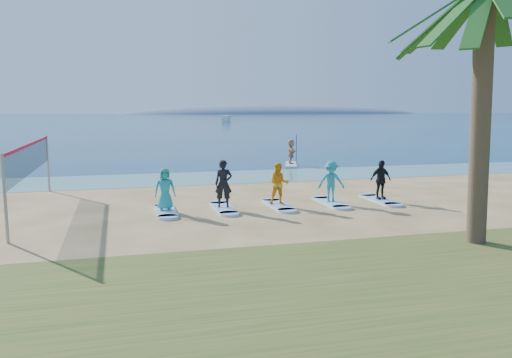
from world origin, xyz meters
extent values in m
plane|color=tan|center=(0.00, 0.00, 0.00)|extent=(600.00, 600.00, 0.00)
plane|color=teal|center=(0.00, 10.50, 0.01)|extent=(600.00, 600.00, 0.00)
plane|color=navy|center=(0.00, 160.00, 0.01)|extent=(600.00, 600.00, 0.00)
ellipsoid|color=slate|center=(95.00, 300.00, 0.00)|extent=(220.00, 56.00, 18.00)
cylinder|color=gray|center=(-6.64, -0.96, 1.25)|extent=(0.09, 0.09, 2.50)
cylinder|color=gray|center=(-6.76, 8.04, 1.25)|extent=(0.09, 0.09, 2.50)
cube|color=black|center=(-6.70, 3.54, 1.90)|extent=(0.15, 9.00, 1.00)
cube|color=#B7132B|center=(-6.70, 3.54, 2.42)|extent=(0.18, 9.00, 0.10)
cylinder|color=brown|center=(5.74, -4.33, 3.44)|extent=(0.52, 0.52, 6.88)
cube|color=silver|center=(6.99, 14.87, 0.06)|extent=(1.63, 3.07, 0.12)
imported|color=tan|center=(6.99, 14.87, 0.90)|extent=(0.79, 1.52, 1.57)
cube|color=silver|center=(22.69, 114.30, 0.00)|extent=(3.28, 5.55, 1.70)
cube|color=#9ECAF5|center=(-2.09, 2.10, 0.04)|extent=(0.70, 2.20, 0.09)
imported|color=teal|center=(-2.09, 2.10, 0.85)|extent=(0.75, 0.50, 1.51)
cube|color=#9ECAF5|center=(0.04, 2.10, 0.04)|extent=(0.70, 2.20, 0.09)
imported|color=black|center=(0.04, 2.10, 0.96)|extent=(0.71, 0.54, 1.74)
cube|color=#9ECAF5|center=(2.16, 2.10, 0.04)|extent=(0.70, 2.20, 0.09)
imported|color=orange|center=(2.16, 2.10, 0.87)|extent=(0.90, 0.79, 1.57)
cube|color=#9ECAF5|center=(4.29, 2.10, 0.04)|extent=(0.70, 2.20, 0.09)
imported|color=teal|center=(4.29, 2.10, 0.88)|extent=(1.13, 0.82, 1.58)
cube|color=#9ECAF5|center=(6.42, 2.10, 0.04)|extent=(0.70, 2.20, 0.09)
imported|color=black|center=(6.42, 2.10, 0.87)|extent=(0.94, 0.45, 1.56)
camera|label=1|loc=(-3.41, -15.66, 3.71)|focal=35.00mm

